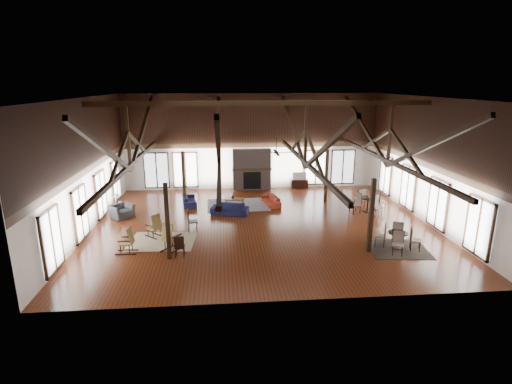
{
  "coord_description": "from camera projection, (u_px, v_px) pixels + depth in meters",
  "views": [
    {
      "loc": [
        -1.88,
        -18.1,
        6.67
      ],
      "look_at": [
        -0.22,
        1.0,
        1.37
      ],
      "focal_mm": 28.0,
      "sensor_mm": 36.0,
      "label": 1
    }
  ],
  "objects": [
    {
      "name": "rug_navy",
      "position": [
        238.0,
        205.0,
        22.4
      ],
      "size": [
        3.49,
        2.67,
        0.01
      ],
      "primitive_type": "cube",
      "rotation": [
        0.0,
        0.0,
        0.03
      ],
      "color": "#1B1A4B",
      "rests_on": "floor"
    },
    {
      "name": "wall_front",
      "position": [
        287.0,
        211.0,
        11.79
      ],
      "size": [
        16.0,
        0.02,
        6.0
      ],
      "primitive_type": "cube",
      "color": "white",
      "rests_on": "floor"
    },
    {
      "name": "armchair",
      "position": [
        122.0,
        211.0,
        20.27
      ],
      "size": [
        1.37,
        1.37,
        0.67
      ],
      "primitive_type": "imported",
      "rotation": [
        0.0,
        0.0,
        0.79
      ],
      "color": "#303133",
      "rests_on": "floor"
    },
    {
      "name": "rocking_chair_a",
      "position": [
        155.0,
        226.0,
        17.65
      ],
      "size": [
        0.91,
        0.88,
        1.07
      ],
      "rotation": [
        0.0,
        0.0,
        0.83
      ],
      "color": "olive",
      "rests_on": "floor"
    },
    {
      "name": "rocking_chair_c",
      "position": [
        128.0,
        241.0,
        16.02
      ],
      "size": [
        0.86,
        0.51,
        1.07
      ],
      "rotation": [
        0.0,
        0.0,
        1.5
      ],
      "color": "olive",
      "rests_on": "floor"
    },
    {
      "name": "side_chair_b",
      "position": [
        179.0,
        245.0,
        15.57
      ],
      "size": [
        0.39,
        0.39,
        0.91
      ],
      "rotation": [
        0.0,
        0.0,
        0.0
      ],
      "color": "black",
      "rests_on": "floor"
    },
    {
      "name": "ceiling",
      "position": [
        263.0,
        98.0,
        17.71
      ],
      "size": [
        16.0,
        14.0,
        0.02
      ],
      "primitive_type": "cube",
      "color": "black",
      "rests_on": "wall_back"
    },
    {
      "name": "side_chair_a",
      "position": [
        190.0,
        219.0,
        18.29
      ],
      "size": [
        0.5,
        0.5,
        1.06
      ],
      "rotation": [
        0.0,
        0.0,
        -1.45
      ],
      "color": "black",
      "rests_on": "floor"
    },
    {
      "name": "vase",
      "position": [
        233.0,
        197.0,
        22.17
      ],
      "size": [
        0.22,
        0.22,
        0.2
      ],
      "primitive_type": "imported",
      "rotation": [
        0.0,
        0.0,
        -0.13
      ],
      "color": "#B2B2B2",
      "rests_on": "coffee_table"
    },
    {
      "name": "coffee_table",
      "position": [
        235.0,
        200.0,
        22.16
      ],
      "size": [
        1.19,
        0.78,
        0.42
      ],
      "rotation": [
        0.0,
        0.0,
        -0.23
      ],
      "color": "brown",
      "rests_on": "floor"
    },
    {
      "name": "cup_far",
      "position": [
        370.0,
        197.0,
        21.01
      ],
      "size": [
        0.16,
        0.16,
        0.11
      ],
      "primitive_type": "imported",
      "rotation": [
        0.0,
        0.0,
        -0.22
      ],
      "color": "#B2B2B2",
      "rests_on": "cafe_table_far"
    },
    {
      "name": "cafe_table_far",
      "position": [
        368.0,
        202.0,
        21.15
      ],
      "size": [
        2.11,
        2.11,
        1.08
      ],
      "rotation": [
        0.0,
        0.0,
        0.24
      ],
      "color": "black",
      "rests_on": "floor"
    },
    {
      "name": "fireplace",
      "position": [
        252.0,
        170.0,
        25.37
      ],
      "size": [
        2.5,
        0.69,
        2.6
      ],
      "color": "brown",
      "rests_on": "floor"
    },
    {
      "name": "cafe_table_near",
      "position": [
        398.0,
        237.0,
        16.48
      ],
      "size": [
        1.85,
        1.85,
        0.96
      ],
      "rotation": [
        0.0,
        0.0,
        -0.4
      ],
      "color": "black",
      "rests_on": "floor"
    },
    {
      "name": "sofa_navy_front",
      "position": [
        230.0,
        209.0,
        20.75
      ],
      "size": [
        2.04,
        1.2,
        0.56
      ],
      "primitive_type": "imported",
      "rotation": [
        0.0,
        0.0,
        -0.26
      ],
      "color": "#131536",
      "rests_on": "floor"
    },
    {
      "name": "wall_left",
      "position": [
        85.0,
        167.0,
        17.85
      ],
      "size": [
        0.02,
        14.0,
        6.0
      ],
      "primitive_type": "cube",
      "color": "white",
      "rests_on": "floor"
    },
    {
      "name": "ceiling_fan",
      "position": [
        276.0,
        152.0,
        17.4
      ],
      "size": [
        1.6,
        1.6,
        0.75
      ],
      "color": "black",
      "rests_on": "roof_truss"
    },
    {
      "name": "post_grid",
      "position": [
        262.0,
        194.0,
        18.91
      ],
      "size": [
        8.16,
        7.16,
        3.05
      ],
      "color": "black",
      "rests_on": "floor"
    },
    {
      "name": "rug_tan",
      "position": [
        162.0,
        241.0,
        17.29
      ],
      "size": [
        2.94,
        2.39,
        0.01
      ],
      "primitive_type": "cube",
      "rotation": [
        0.0,
        0.0,
        -0.08
      ],
      "color": "#C2B587",
      "rests_on": "floor"
    },
    {
      "name": "tv_console",
      "position": [
        299.0,
        184.0,
        25.98
      ],
      "size": [
        1.09,
        0.41,
        0.54
      ],
      "primitive_type": "cube",
      "color": "black",
      "rests_on": "floor"
    },
    {
      "name": "side_table_lamp",
      "position": [
        117.0,
        205.0,
        20.98
      ],
      "size": [
        0.43,
        0.43,
        1.11
      ],
      "color": "black",
      "rests_on": "floor"
    },
    {
      "name": "sofa_navy_left",
      "position": [
        190.0,
        200.0,
        22.43
      ],
      "size": [
        1.86,
        0.94,
        0.52
      ],
      "primitive_type": "imported",
      "rotation": [
        0.0,
        0.0,
        1.71
      ],
      "color": "#141437",
      "rests_on": "floor"
    },
    {
      "name": "floor",
      "position": [
        262.0,
        225.0,
        19.31
      ],
      "size": [
        16.0,
        16.0,
        0.0
      ],
      "primitive_type": "plane",
      "color": "maroon",
      "rests_on": "ground"
    },
    {
      "name": "wall_right",
      "position": [
        428.0,
        161.0,
        19.18
      ],
      "size": [
        0.02,
        14.0,
        6.0
      ],
      "primitive_type": "cube",
      "color": "white",
      "rests_on": "floor"
    },
    {
      "name": "television",
      "position": [
        299.0,
        176.0,
        25.84
      ],
      "size": [
        0.89,
        0.14,
        0.51
      ],
      "primitive_type": "imported",
      "rotation": [
        0.0,
        0.0,
        -0.02
      ],
      "color": "#B2B2B2",
      "rests_on": "tv_console"
    },
    {
      "name": "wall_back",
      "position": [
        251.0,
        142.0,
        25.24
      ],
      "size": [
        16.0,
        0.02,
        6.0
      ],
      "primitive_type": "cube",
      "color": "white",
      "rests_on": "floor"
    },
    {
      "name": "sofa_orange",
      "position": [
        271.0,
        200.0,
        22.4
      ],
      "size": [
        1.8,
        0.98,
        0.5
      ],
      "primitive_type": "imported",
      "rotation": [
        0.0,
        0.0,
        -1.38
      ],
      "color": "maroon",
      "rests_on": "floor"
    },
    {
      "name": "rocking_chair_b",
      "position": [
        170.0,
        238.0,
        16.19
      ],
      "size": [
        0.97,
        1.05,
        1.22
      ],
      "rotation": [
        0.0,
        0.0,
        -0.66
      ],
      "color": "olive",
      "rests_on": "floor"
    },
    {
      "name": "rug_dark",
      "position": [
        398.0,
        249.0,
        16.51
      ],
      "size": [
        2.56,
        2.38,
        0.01
      ],
      "primitive_type": "cube",
      "rotation": [
        0.0,
        0.0,
        -0.11
      ],
      "color": "black",
      "rests_on": "floor"
    },
    {
      "name": "cup_near",
      "position": [
        397.0,
        231.0,
        16.45
      ],
      "size": [
        0.14,
        0.14,
        0.09
      ],
      "primitive_type": "imported",
      "rotation": [
        0.0,
        0.0,
        0.29
      ],
      "color": "#B2B2B2",
      "rests_on": "cafe_table_near"
    },
    {
      "name": "roof_truss",
      "position": [
        263.0,
        142.0,
        18.24
      ],
      "size": [
        15.6,
        14.07,
        3.14
      ],
      "color": "black",
      "rests_on": "wall_back"
    }
  ]
}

